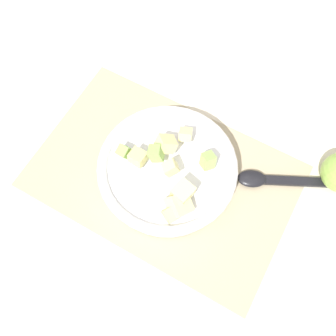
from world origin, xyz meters
TOP-DOWN VIEW (x-y plane):
  - ground_plane at (0.00, 0.00)m, footprint 2.40×2.40m
  - placemat at (0.00, 0.00)m, footprint 0.50×0.32m
  - salad_bowl at (0.01, 0.00)m, footprint 0.26×0.26m
  - serving_spoon at (0.19, 0.09)m, footprint 0.20×0.12m

SIDE VIEW (x-z plane):
  - ground_plane at x=0.00m, z-range 0.00..0.00m
  - placemat at x=0.00m, z-range 0.00..0.01m
  - serving_spoon at x=0.19m, z-range 0.00..0.02m
  - salad_bowl at x=0.01m, z-range -0.01..0.09m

